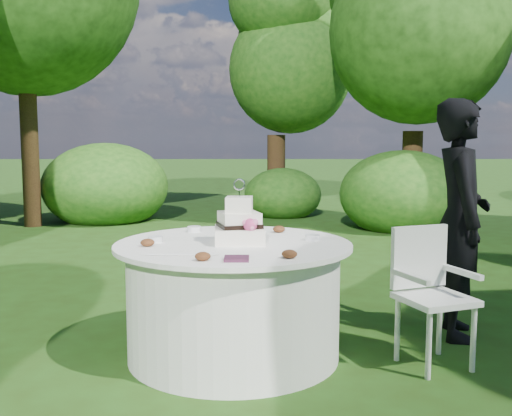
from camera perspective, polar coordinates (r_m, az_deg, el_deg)
The scene contains 9 objects.
ground at distance 4.15m, azimuth -2.13°, elevation -13.85°, with size 80.00×80.00×0.00m, color #243E11.
napkins at distance 3.38m, azimuth -1.86°, elevation -4.84°, with size 0.14×0.14×0.02m, color #431C33.
feather_plume at distance 3.55m, azimuth -7.21°, elevation -4.39°, with size 0.48×0.07×0.01m, color white.
guest at distance 4.59m, azimuth 18.84°, elevation -1.02°, with size 0.63×0.42×1.74m, color black.
table at distance 4.03m, azimuth -2.16°, elevation -8.67°, with size 1.56×1.56×0.77m.
cake at distance 3.93m, azimuth -1.58°, elevation -1.69°, with size 0.34×0.34×0.43m.
chair at distance 4.04m, azimuth 16.11°, elevation -7.02°, with size 0.53×0.53×0.88m.
votives at distance 4.14m, azimuth -3.44°, elevation -2.59°, with size 1.14×0.55×0.04m.
petal_cups at distance 3.74m, azimuth -2.41°, elevation -3.48°, with size 0.97×1.11×0.05m.
Camera 1 is at (0.13, -3.89, 1.45)m, focal length 42.00 mm.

